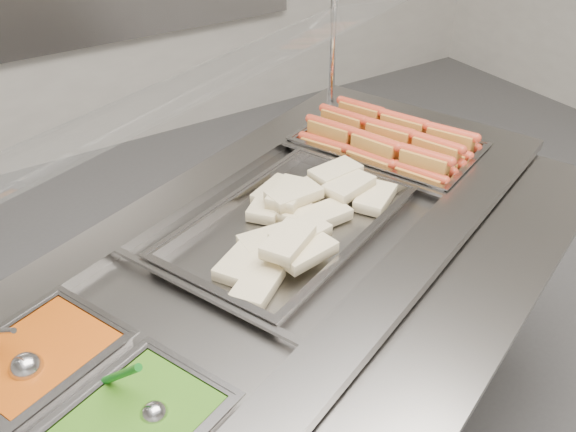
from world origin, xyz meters
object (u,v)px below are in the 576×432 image
steam_counter (278,352)px  ladle (25,366)px  sneeze_guard (205,83)px  pan_wraps (290,229)px  serving_spoon (148,407)px  pan_hotdogs (387,154)px

steam_counter → ladle: (-0.62, -0.12, 0.41)m
sneeze_guard → pan_wraps: bearing=-53.1°
sneeze_guard → serving_spoon: 0.72m
ladle → serving_spoon: (0.15, -0.21, 0.00)m
pan_wraps → pan_hotdogs: bearing=21.6°
steam_counter → sneeze_guard: 0.76m
sneeze_guard → ladle: sneeze_guard is taller
serving_spoon → ladle: bearing=125.6°
ladle → pan_wraps: bearing=11.6°
sneeze_guard → pan_wraps: size_ratio=2.11×
steam_counter → pan_hotdogs: size_ratio=3.23×
pan_wraps → ladle: size_ratio=4.17×
pan_hotdogs → steam_counter: bearing=-158.4°
steam_counter → ladle: 0.75m
pan_wraps → steam_counter: bearing=-158.4°
ladle → serving_spoon: bearing=-54.4°
pan_wraps → serving_spoon: size_ratio=4.74×
serving_spoon → steam_counter: bearing=35.3°
ladle → steam_counter: bearing=10.8°
pan_wraps → serving_spoon: bearing=-145.9°
steam_counter → pan_hotdogs: bearing=21.6°
pan_wraps → sneeze_guard: bearing=126.9°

